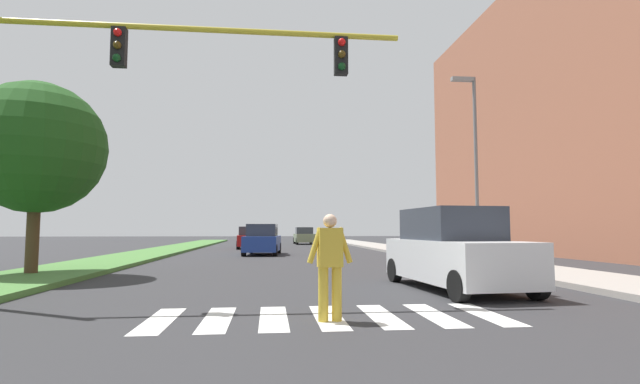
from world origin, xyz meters
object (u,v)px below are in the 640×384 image
traffic_light_gantry (114,84)px  sedan_distant (250,238)px  pedestrian_performer (330,262)px  suv_crossing (454,251)px  tree_mid (37,148)px  street_lamp_right (474,151)px  sedan_far_horizon (304,236)px  sedan_midblock (262,241)px

traffic_light_gantry → sedan_distant: 26.44m
pedestrian_performer → suv_crossing: bearing=45.8°
tree_mid → street_lamp_right: street_lamp_right is taller
traffic_light_gantry → pedestrian_performer: 5.70m
traffic_light_gantry → sedan_distant: (1.62, 26.14, -3.57)m
tree_mid → sedan_far_horizon: tree_mid is taller
tree_mid → suv_crossing: 12.55m
traffic_light_gantry → sedan_distant: size_ratio=1.98×
suv_crossing → sedan_distant: suv_crossing is taller
pedestrian_performer → sedan_far_horizon: pedestrian_performer is taller
pedestrian_performer → sedan_midblock: bearing=94.0°
traffic_light_gantry → sedan_midblock: traffic_light_gantry is taller
sedan_midblock → suv_crossing: bearing=-73.0°
street_lamp_right → sedan_far_horizon: size_ratio=1.78×
pedestrian_performer → tree_mid: bearing=137.0°
traffic_light_gantry → sedan_far_horizon: bearing=79.8°
sedan_distant → street_lamp_right: bearing=-61.6°
street_lamp_right → sedan_far_horizon: 28.58m
street_lamp_right → pedestrian_performer: 13.17m
tree_mid → sedan_distant: tree_mid is taller
sedan_far_horizon → pedestrian_performer: bearing=-93.6°
traffic_light_gantry → sedan_midblock: 18.00m
sedan_far_horizon → sedan_distant: bearing=-115.8°
sedan_midblock → traffic_light_gantry: bearing=-98.9°
street_lamp_right → sedan_far_horizon: street_lamp_right is taller
suv_crossing → sedan_distant: (-5.95, 24.62, -0.16)m
suv_crossing → traffic_light_gantry: bearing=-168.6°
sedan_midblock → sedan_far_horizon: sedan_midblock is taller
tree_mid → sedan_far_horizon: (10.47, 30.83, -3.16)m
sedan_distant → sedan_far_horizon: bearing=64.2°
pedestrian_performer → sedan_distant: 28.33m
sedan_distant → sedan_far_horizon: 11.21m
sedan_distant → sedan_far_horizon: size_ratio=1.00×
traffic_light_gantry → street_lamp_right: (11.28, 8.32, 0.26)m
traffic_light_gantry → suv_crossing: 8.45m
pedestrian_performer → sedan_distant: bearing=95.0°
sedan_midblock → sedan_distant: 8.77m
suv_crossing → street_lamp_right: bearing=61.5°
street_lamp_right → traffic_light_gantry: bearing=-143.6°
pedestrian_performer → suv_crossing: 5.03m
tree_mid → sedan_far_horizon: bearing=71.2°
traffic_light_gantry → street_lamp_right: size_ratio=1.11×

